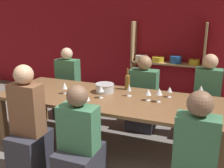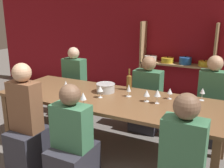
% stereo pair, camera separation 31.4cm
% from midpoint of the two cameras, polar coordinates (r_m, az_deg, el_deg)
% --- Properties ---
extents(wall_back_red, '(8.80, 0.06, 2.70)m').
position_cam_midpoint_polar(wall_back_red, '(5.50, 12.22, 10.17)').
color(wall_back_red, maroon).
rests_on(wall_back_red, ground_plane).
extents(shelf_unit, '(1.42, 0.30, 1.64)m').
position_cam_midpoint_polar(shelf_unit, '(5.34, 15.07, 1.62)').
color(shelf_unit, tan).
rests_on(shelf_unit, ground_plane).
extents(dining_table, '(2.97, 1.08, 0.76)m').
position_cam_midpoint_polar(dining_table, '(3.46, 1.84, -3.91)').
color(dining_table, brown).
rests_on(dining_table, ground_plane).
extents(mixing_bowl, '(0.26, 0.26, 0.12)m').
position_cam_midpoint_polar(mixing_bowl, '(3.62, 1.07, -0.79)').
color(mixing_bowl, '#B7BABC').
rests_on(mixing_bowl, dining_table).
extents(wine_bottle_green, '(0.07, 0.07, 0.31)m').
position_cam_midpoint_polar(wine_bottle_green, '(3.72, 6.16, 0.50)').
color(wine_bottle_green, brown).
rests_on(wine_bottle_green, dining_table).
extents(wine_glass_white_a, '(0.07, 0.07, 0.16)m').
position_cam_midpoint_polar(wine_glass_white_a, '(3.44, 6.29, -1.03)').
color(wine_glass_white_a, white).
rests_on(wine_glass_white_a, dining_table).
extents(wine_glass_white_b, '(0.08, 0.08, 0.18)m').
position_cam_midpoint_polar(wine_glass_white_b, '(3.05, -3.38, -2.80)').
color(wine_glass_white_b, white).
rests_on(wine_glass_white_b, dining_table).
extents(wine_glass_white_c, '(0.08, 0.08, 0.18)m').
position_cam_midpoint_polar(wine_glass_white_c, '(3.24, 12.62, -2.02)').
color(wine_glass_white_c, white).
rests_on(wine_glass_white_c, dining_table).
extents(wine_glass_white_d, '(0.07, 0.07, 0.14)m').
position_cam_midpoint_polar(wine_glass_white_d, '(3.45, 15.04, -1.61)').
color(wine_glass_white_d, white).
rests_on(wine_glass_white_d, dining_table).
extents(wine_glass_red_a, '(0.08, 0.08, 0.15)m').
position_cam_midpoint_polar(wine_glass_red_a, '(3.28, 10.30, -2.07)').
color(wine_glass_red_a, white).
rests_on(wine_glass_red_a, dining_table).
extents(wine_glass_red_b, '(0.08, 0.08, 0.16)m').
position_cam_midpoint_polar(wine_glass_red_b, '(3.62, -7.61, -0.16)').
color(wine_glass_red_b, white).
rests_on(wine_glass_red_b, dining_table).
extents(wine_glass_red_c, '(0.06, 0.06, 0.17)m').
position_cam_midpoint_polar(wine_glass_red_c, '(3.15, 20.15, -3.43)').
color(wine_glass_red_c, white).
rests_on(wine_glass_red_c, dining_table).
extents(wine_glass_red_d, '(0.08, 0.08, 0.16)m').
position_cam_midpoint_polar(wine_glass_red_d, '(3.37, 0.06, -1.12)').
color(wine_glass_red_d, white).
rests_on(wine_glass_red_d, dining_table).
extents(wine_glass_red_e, '(0.06, 0.06, 0.16)m').
position_cam_midpoint_polar(wine_glass_red_e, '(3.51, 21.56, -1.52)').
color(wine_glass_red_e, white).
rests_on(wine_glass_red_e, dining_table).
extents(cell_phone, '(0.11, 0.16, 0.01)m').
position_cam_midpoint_polar(cell_phone, '(4.16, -14.28, 0.06)').
color(cell_phone, silver).
rests_on(cell_phone, dining_table).
extents(person_far_a, '(0.39, 0.49, 1.24)m').
position_cam_midpoint_polar(person_far_a, '(4.75, -6.20, -1.45)').
color(person_far_a, '#2D2D38').
rests_on(person_far_a, ground_plane).
extents(person_near_b, '(0.37, 0.46, 1.29)m').
position_cam_midpoint_polar(person_near_b, '(3.28, -15.37, -9.54)').
color(person_near_b, '#2D2D38').
rests_on(person_near_b, ground_plane).
extents(person_far_b, '(0.37, 0.46, 1.27)m').
position_cam_midpoint_polar(person_far_b, '(4.06, 22.68, -5.39)').
color(person_far_b, '#2D2D38').
rests_on(person_far_b, ground_plane).
extents(person_near_c, '(0.41, 0.51, 1.15)m').
position_cam_midpoint_polar(person_near_c, '(2.91, -5.50, -13.94)').
color(person_near_c, '#2D2D38').
rests_on(person_near_c, ground_plane).
extents(person_far_c, '(0.43, 0.54, 1.18)m').
position_cam_midpoint_polar(person_far_c, '(4.24, 9.78, -4.11)').
color(person_far_c, '#2D2D38').
rests_on(person_far_c, ground_plane).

